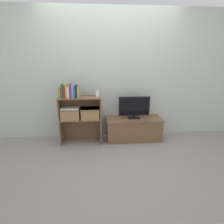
{
  "coord_description": "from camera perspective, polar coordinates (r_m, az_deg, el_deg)",
  "views": [
    {
      "loc": [
        -0.23,
        -2.89,
        1.49
      ],
      "look_at": [
        0.0,
        0.14,
        0.58
      ],
      "focal_mm": 28.0,
      "sensor_mm": 36.0,
      "label": 1
    }
  ],
  "objects": [
    {
      "name": "laptop",
      "position": [
        3.17,
        -13.51,
        1.28
      ],
      "size": [
        0.31,
        0.23,
        0.02
      ],
      "color": "white",
      "rests_on": "storage_basket_left"
    },
    {
      "name": "book_ivory",
      "position": [
        3.08,
        -14.05,
        6.22
      ],
      "size": [
        0.04,
        0.12,
        0.18
      ],
      "color": "silver",
      "rests_on": "bookshelf_upper_tier"
    },
    {
      "name": "book_teal",
      "position": [
        3.07,
        -12.11,
        6.43
      ],
      "size": [
        0.03,
        0.14,
        0.2
      ],
      "color": "#1E7075",
      "rests_on": "bookshelf_upper_tier"
    },
    {
      "name": "book_tan",
      "position": [
        3.06,
        -11.0,
        6.3
      ],
      "size": [
        0.02,
        0.14,
        0.18
      ],
      "color": "tan",
      "rests_on": "bookshelf_upper_tier"
    },
    {
      "name": "book_skyblue",
      "position": [
        3.07,
        -12.69,
        6.53
      ],
      "size": [
        0.03,
        0.12,
        0.21
      ],
      "color": "#709ECC",
      "rests_on": "bookshelf_upper_tier"
    },
    {
      "name": "tv_stand",
      "position": [
        3.43,
        7.0,
        -5.34
      ],
      "size": [
        1.05,
        0.47,
        0.42
      ],
      "color": "brown",
      "rests_on": "ground_plane"
    },
    {
      "name": "book_mustard",
      "position": [
        3.08,
        -14.7,
        6.77
      ],
      "size": [
        0.02,
        0.13,
        0.25
      ],
      "color": "gold",
      "rests_on": "bookshelf_upper_tier"
    },
    {
      "name": "tv",
      "position": [
        3.3,
        7.27,
        1.67
      ],
      "size": [
        0.59,
        0.14,
        0.42
      ],
      "color": "black",
      "rests_on": "tv_stand"
    },
    {
      "name": "wall_back",
      "position": [
        3.4,
        -0.46,
        11.73
      ],
      "size": [
        10.0,
        0.05,
        2.4
      ],
      "color": "#B2BCB2",
      "rests_on": "ground_plane"
    },
    {
      "name": "bookshelf_upper_tier",
      "position": [
        3.2,
        -10.28,
        2.49
      ],
      "size": [
        0.74,
        0.28,
        0.39
      ],
      "color": "brown",
      "rests_on": "bookshelf_lower_tier"
    },
    {
      "name": "storage_basket_left",
      "position": [
        3.19,
        -13.39,
        -0.38
      ],
      "size": [
        0.33,
        0.25,
        0.19
      ],
      "color": "#937047",
      "rests_on": "bookshelf_lower_tier"
    },
    {
      "name": "book_forest",
      "position": [
        3.1,
        -15.95,
        6.61
      ],
      "size": [
        0.02,
        0.14,
        0.24
      ],
      "color": "#286638",
      "rests_on": "bookshelf_upper_tier"
    },
    {
      "name": "book_charcoal",
      "position": [
        3.06,
        -11.5,
        6.67
      ],
      "size": [
        0.03,
        0.13,
        0.22
      ],
      "color": "#232328",
      "rests_on": "bookshelf_upper_tier"
    },
    {
      "name": "storage_basket_right",
      "position": [
        3.16,
        -7.1,
        -0.25
      ],
      "size": [
        0.33,
        0.25,
        0.19
      ],
      "color": "#937047",
      "rests_on": "bookshelf_lower_tier"
    },
    {
      "name": "bookshelf_lower_tier",
      "position": [
        3.33,
        -9.9,
        -4.7
      ],
      "size": [
        0.74,
        0.28,
        0.47
      ],
      "color": "brown",
      "rests_on": "ground_plane"
    },
    {
      "name": "ground_plane",
      "position": [
        3.26,
        0.19,
        -10.55
      ],
      "size": [
        16.0,
        16.0,
        0.0
      ],
      "primitive_type": "plane",
      "color": "gray"
    },
    {
      "name": "book_plum",
      "position": [
        3.07,
        -13.37,
        6.72
      ],
      "size": [
        0.03,
        0.13,
        0.23
      ],
      "color": "#6B2D66",
      "rests_on": "bookshelf_upper_tier"
    },
    {
      "name": "book_olive",
      "position": [
        3.11,
        -16.6,
        6.13
      ],
      "size": [
        0.04,
        0.14,
        0.19
      ],
      "color": "olive",
      "rests_on": "bookshelf_upper_tier"
    },
    {
      "name": "book_maroon",
      "position": [
        3.09,
        -15.29,
        6.35
      ],
      "size": [
        0.03,
        0.15,
        0.2
      ],
      "color": "maroon",
      "rests_on": "bookshelf_upper_tier"
    },
    {
      "name": "baby_monitor",
      "position": [
        3.09,
        -4.79,
        5.95
      ],
      "size": [
        0.05,
        0.04,
        0.14
      ],
      "color": "white",
      "rests_on": "bookshelf_upper_tier"
    }
  ]
}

